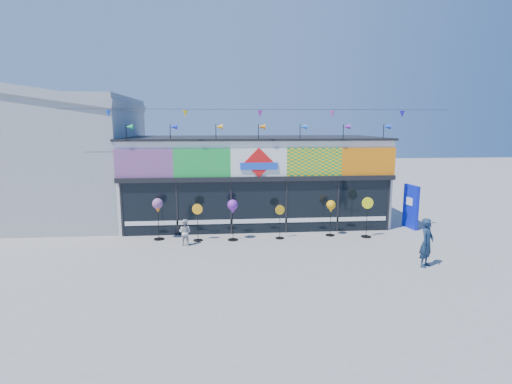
{
  "coord_description": "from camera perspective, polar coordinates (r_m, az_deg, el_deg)",
  "views": [
    {
      "loc": [
        -1.57,
        -13.43,
        4.72
      ],
      "look_at": [
        -0.24,
        2.0,
        2.07
      ],
      "focal_mm": 28.0,
      "sensor_mm": 36.0,
      "label": 1
    }
  ],
  "objects": [
    {
      "name": "ground",
      "position": [
        14.33,
        1.68,
        -9.53
      ],
      "size": [
        80.0,
        80.0,
        0.0
      ],
      "primitive_type": "plane",
      "color": "gray",
      "rests_on": "ground"
    },
    {
      "name": "spinner_0",
      "position": [
        16.77,
        -13.86,
        -2.04
      ],
      "size": [
        0.44,
        0.44,
        1.73
      ],
      "color": "black",
      "rests_on": "ground"
    },
    {
      "name": "child",
      "position": [
        15.99,
        -10.11,
        -5.67
      ],
      "size": [
        0.58,
        0.45,
        1.05
      ],
      "primitive_type": "imported",
      "rotation": [
        0.0,
        0.0,
        2.8
      ],
      "color": "#BCBCBC",
      "rests_on": "ground"
    },
    {
      "name": "kite_shop",
      "position": [
        19.62,
        -0.28,
        1.88
      ],
      "size": [
        16.0,
        5.7,
        5.31
      ],
      "color": "white",
      "rests_on": "ground"
    },
    {
      "name": "spinner_2",
      "position": [
        16.23,
        -3.35,
        -2.27
      ],
      "size": [
        0.43,
        0.43,
        1.7
      ],
      "color": "black",
      "rests_on": "ground"
    },
    {
      "name": "spinner_4",
      "position": [
        17.19,
        10.66,
        -2.18
      ],
      "size": [
        0.39,
        0.39,
        1.53
      ],
      "color": "black",
      "rests_on": "ground"
    },
    {
      "name": "neighbour_building",
      "position": [
        22.15,
        -27.37,
        4.71
      ],
      "size": [
        8.18,
        7.2,
        6.87
      ],
      "color": "#9DA0A2",
      "rests_on": "ground"
    },
    {
      "name": "spinner_5",
      "position": [
        17.37,
        15.57,
        -3.35
      ],
      "size": [
        0.48,
        0.43,
        1.7
      ],
      "color": "black",
      "rests_on": "ground"
    },
    {
      "name": "adult_man",
      "position": [
        14.52,
        23.21,
        -6.66
      ],
      "size": [
        0.71,
        0.69,
        1.65
      ],
      "primitive_type": "imported",
      "rotation": [
        0.0,
        0.0,
        0.71
      ],
      "color": "#152943",
      "rests_on": "ground"
    },
    {
      "name": "blue_sign",
      "position": [
        19.51,
        21.24,
        -1.95
      ],
      "size": [
        0.3,
        1.01,
        1.99
      ],
      "rotation": [
        0.0,
        0.0,
        0.15
      ],
      "color": "#0C1BBE",
      "rests_on": "ground"
    },
    {
      "name": "spinner_1",
      "position": [
        16.41,
        -8.35,
        -4.17
      ],
      "size": [
        0.43,
        0.39,
        1.54
      ],
      "color": "black",
      "rests_on": "ground"
    },
    {
      "name": "spinner_3",
      "position": [
        16.59,
        3.43,
        -4.15
      ],
      "size": [
        0.39,
        0.36,
        1.42
      ],
      "color": "black",
      "rests_on": "ground"
    }
  ]
}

